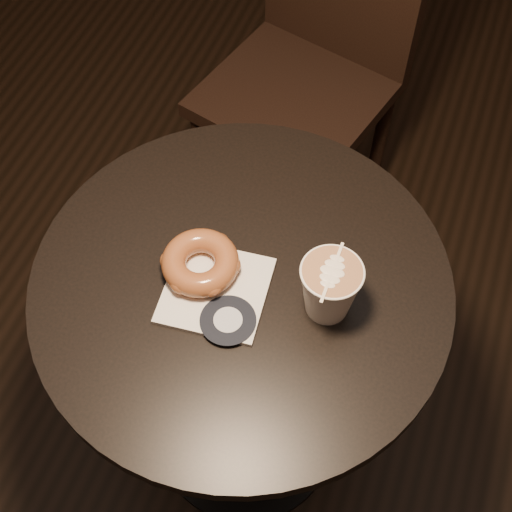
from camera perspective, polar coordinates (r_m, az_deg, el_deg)
name	(u,v)px	position (r m, az deg, el deg)	size (l,w,h in m)	color
cafe_table	(243,334)	(1.35, -1.05, -6.27)	(0.70, 0.70, 0.75)	black
chair	(319,37)	(1.82, 5.05, 17.06)	(0.51, 0.51, 1.06)	black
pastry_bag	(216,290)	(1.16, -3.24, -2.76)	(0.16, 0.16, 0.01)	white
doughnut	(200,263)	(1.16, -4.48, -0.52)	(0.13, 0.13, 0.04)	brown
latte_cup	(329,290)	(1.11, 5.89, -2.69)	(0.10, 0.10, 0.11)	white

